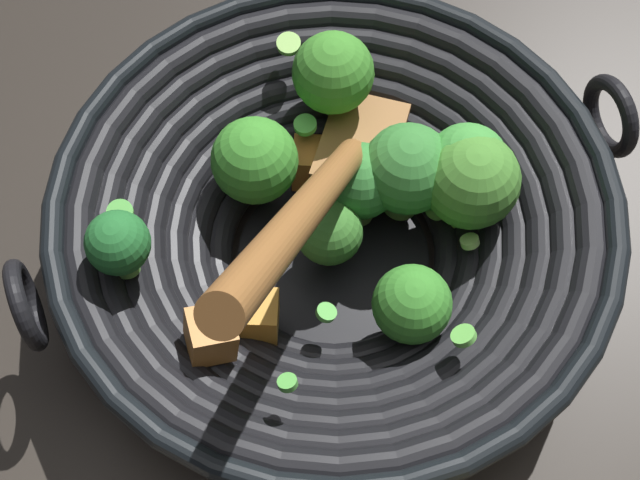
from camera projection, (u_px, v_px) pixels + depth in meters
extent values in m
plane|color=#28231E|center=(333.00, 262.00, 0.59)|extent=(4.00, 4.00, 0.00)
cylinder|color=black|center=(333.00, 259.00, 0.59)|extent=(0.13, 0.13, 0.01)
torus|color=black|center=(333.00, 250.00, 0.58)|extent=(0.17, 0.17, 0.02)
torus|color=black|center=(334.00, 244.00, 0.57)|extent=(0.20, 0.20, 0.02)
torus|color=black|center=(334.00, 238.00, 0.56)|extent=(0.22, 0.22, 0.02)
torus|color=black|center=(334.00, 232.00, 0.55)|extent=(0.25, 0.25, 0.02)
torus|color=black|center=(334.00, 225.00, 0.55)|extent=(0.27, 0.27, 0.02)
torus|color=black|center=(334.00, 219.00, 0.54)|extent=(0.30, 0.30, 0.02)
torus|color=black|center=(334.00, 212.00, 0.53)|extent=(0.33, 0.33, 0.02)
torus|color=black|center=(335.00, 205.00, 0.53)|extent=(0.35, 0.35, 0.01)
torus|color=black|center=(26.00, 305.00, 0.50)|extent=(0.05, 0.04, 0.05)
torus|color=black|center=(610.00, 116.00, 0.56)|extent=(0.05, 0.04, 0.05)
cylinder|color=#6AA24D|center=(258.00, 186.00, 0.58)|extent=(0.02, 0.03, 0.02)
sphere|color=#3A8A2B|center=(255.00, 160.00, 0.56)|extent=(0.06, 0.06, 0.06)
cylinder|color=#8ABE52|center=(408.00, 321.00, 0.54)|extent=(0.02, 0.02, 0.01)
sphere|color=#38842B|center=(412.00, 304.00, 0.52)|extent=(0.05, 0.05, 0.05)
cylinder|color=#79B451|center=(440.00, 204.00, 0.57)|extent=(0.02, 0.02, 0.02)
sphere|color=#327D2C|center=(445.00, 182.00, 0.54)|extent=(0.04, 0.04, 0.04)
cylinder|color=#64AD4A|center=(126.00, 262.00, 0.52)|extent=(0.02, 0.02, 0.02)
sphere|color=#22672D|center=(118.00, 243.00, 0.49)|extent=(0.04, 0.04, 0.04)
cylinder|color=#59A437|center=(460.00, 189.00, 0.57)|extent=(0.02, 0.02, 0.02)
sphere|color=green|center=(467.00, 165.00, 0.54)|extent=(0.05, 0.05, 0.05)
cylinder|color=#80B950|center=(463.00, 210.00, 0.57)|extent=(0.03, 0.03, 0.02)
sphere|color=#478830|center=(472.00, 181.00, 0.54)|extent=(0.06, 0.06, 0.06)
cylinder|color=#89AE56|center=(355.00, 207.00, 0.58)|extent=(0.03, 0.03, 0.03)
sphere|color=#388626|center=(357.00, 183.00, 0.56)|extent=(0.04, 0.04, 0.04)
cylinder|color=#5BA13E|center=(355.00, 204.00, 0.58)|extent=(0.02, 0.02, 0.02)
sphere|color=#347D34|center=(356.00, 178.00, 0.55)|extent=(0.05, 0.05, 0.05)
cylinder|color=#6D9644|center=(403.00, 197.00, 0.57)|extent=(0.03, 0.03, 0.03)
sphere|color=#367E34|center=(408.00, 169.00, 0.54)|extent=(0.06, 0.06, 0.06)
cylinder|color=#6EA43C|center=(333.00, 101.00, 0.59)|extent=(0.02, 0.02, 0.02)
sphere|color=#3C872A|center=(333.00, 73.00, 0.56)|extent=(0.05, 0.05, 0.05)
cylinder|color=#739F3A|center=(325.00, 246.00, 0.57)|extent=(0.02, 0.02, 0.01)
sphere|color=#3B7B2D|center=(325.00, 229.00, 0.55)|extent=(0.04, 0.04, 0.04)
cube|color=#BC712B|center=(314.00, 163.00, 0.59)|extent=(0.04, 0.04, 0.03)
cube|color=#C07632|center=(211.00, 335.00, 0.50)|extent=(0.04, 0.04, 0.03)
cube|color=#C7882F|center=(257.00, 317.00, 0.53)|extent=(0.04, 0.04, 0.03)
cube|color=orange|center=(400.00, 187.00, 0.59)|extent=(0.03, 0.03, 0.02)
cube|color=#E7B674|center=(333.00, 188.00, 0.58)|extent=(0.03, 0.03, 0.03)
cylinder|color=#56B247|center=(305.00, 125.00, 0.57)|extent=(0.02, 0.02, 0.01)
cylinder|color=#56B247|center=(326.00, 312.00, 0.52)|extent=(0.02, 0.02, 0.01)
cylinder|color=#99D166|center=(470.00, 241.00, 0.55)|extent=(0.02, 0.02, 0.01)
cylinder|color=#56B247|center=(120.00, 212.00, 0.53)|extent=(0.02, 0.02, 0.01)
cylinder|color=#99D166|center=(363.00, 202.00, 0.58)|extent=(0.02, 0.02, 0.01)
cylinder|color=#99D166|center=(289.00, 44.00, 0.58)|extent=(0.02, 0.02, 0.01)
cylinder|color=#56B247|center=(288.00, 383.00, 0.46)|extent=(0.02, 0.01, 0.01)
cylinder|color=#6BC651|center=(464.00, 336.00, 0.49)|extent=(0.01, 0.01, 0.01)
cube|color=brown|center=(361.00, 142.00, 0.58)|extent=(0.07, 0.08, 0.01)
cylinder|color=#935D2E|center=(306.00, 210.00, 0.42)|extent=(0.08, 0.20, 0.20)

